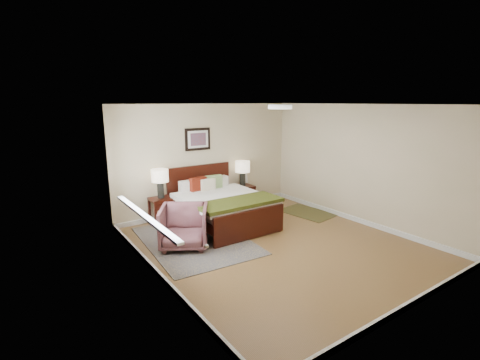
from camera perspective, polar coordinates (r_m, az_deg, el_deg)
The scene contains 18 objects.
floor at distance 6.47m, azimuth 6.03°, elevation -10.48°, with size 5.00×5.00×0.00m, color brown.
back_wall at distance 8.11m, azimuth -5.29°, elevation 3.51°, with size 4.50×0.04×2.50m, color beige.
front_wall at distance 4.57m, azimuth 27.26°, elevation -5.19°, with size 4.50×0.04×2.50m, color beige.
left_wall at distance 4.96m, azimuth -13.85°, elevation -2.77°, with size 0.04×5.00×2.50m, color beige.
right_wall at distance 7.73m, azimuth 19.08°, elevation 2.40°, with size 0.04×5.00×2.50m, color beige.
ceiling at distance 5.95m, azimuth 6.60°, elevation 12.23°, with size 4.50×5.00×0.02m, color white.
window at distance 5.59m, azimuth -15.96°, elevation 0.19°, with size 0.11×2.72×1.32m.
door at distance 3.54m, azimuth -2.98°, elevation -11.91°, with size 0.06×1.00×2.18m.
ceil_fixture at distance 5.95m, azimuth 6.59°, elevation 11.90°, with size 0.44×0.44×0.08m.
bed at distance 7.29m, azimuth -3.08°, elevation -3.46°, with size 1.70×2.06×1.11m.
wall_art at distance 7.90m, azimuth -6.93°, elevation 6.66°, with size 0.62×0.05×0.50m.
nightstand_left at distance 7.54m, azimuth -12.73°, elevation -3.81°, with size 0.47×0.42×0.56m.
nightstand_right at distance 8.54m, azimuth 0.46°, elevation -2.30°, with size 0.53×0.40×0.53m.
lamp_left at distance 7.42m, azimuth -12.99°, elevation 0.33°, with size 0.35×0.35×0.61m.
lamp_right at distance 8.40m, azimuth 0.43°, elevation 1.87°, with size 0.35×0.35×0.61m.
armchair at distance 6.29m, azimuth -9.15°, elevation -7.57°, with size 0.81×0.83×0.76m, color brown.
rug_persian at distance 6.65m, azimuth -7.33°, elevation -9.79°, with size 1.75×2.47×0.01m, color #0B1939.
rug_navy at distance 8.32m, azimuth 11.00°, elevation -5.26°, with size 0.81×1.22×0.01m, color black.
Camera 1 is at (-3.90, -4.50, 2.55)m, focal length 26.00 mm.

